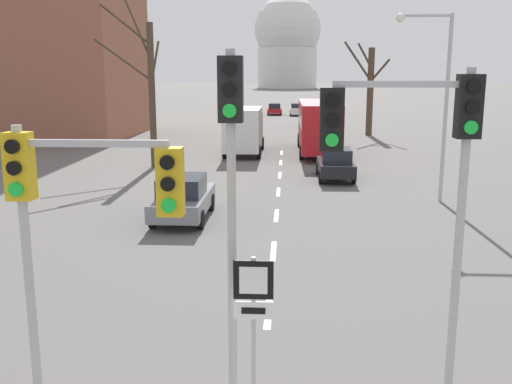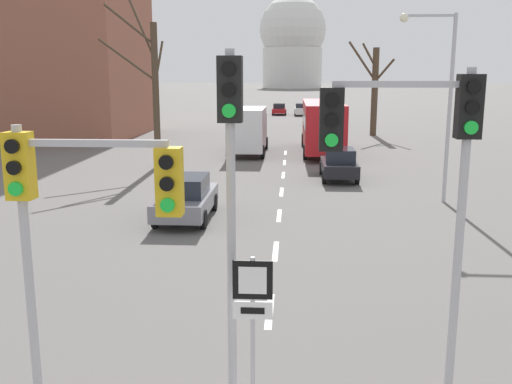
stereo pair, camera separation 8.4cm
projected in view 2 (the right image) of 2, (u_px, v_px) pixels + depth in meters
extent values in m
cube|color=silver|center=(270.00, 311.00, 12.98)|extent=(0.16, 2.00, 0.01)
cube|color=silver|center=(276.00, 251.00, 17.38)|extent=(0.16, 2.00, 0.01)
cube|color=silver|center=(279.00, 215.00, 21.78)|extent=(0.16, 2.00, 0.01)
cube|color=silver|center=(282.00, 192.00, 26.17)|extent=(0.16, 2.00, 0.01)
cube|color=silver|center=(283.00, 175.00, 30.57)|extent=(0.16, 2.00, 0.01)
cube|color=silver|center=(284.00, 162.00, 34.97)|extent=(0.16, 2.00, 0.01)
cube|color=silver|center=(285.00, 153.00, 39.37)|extent=(0.16, 2.00, 0.01)
cylinder|color=#B2B2B7|center=(231.00, 237.00, 8.77)|extent=(0.14, 0.14, 5.64)
cube|color=black|center=(230.00, 89.00, 8.32)|extent=(0.36, 0.28, 0.96)
cylinder|color=black|center=(229.00, 69.00, 8.09)|extent=(0.20, 0.06, 0.20)
cylinder|color=black|center=(229.00, 90.00, 8.15)|extent=(0.20, 0.06, 0.20)
cylinder|color=green|center=(229.00, 111.00, 8.21)|extent=(0.20, 0.06, 0.20)
cylinder|color=#B2B2B7|center=(459.00, 242.00, 8.96)|extent=(0.14, 0.14, 5.38)
cube|color=black|center=(469.00, 107.00, 8.53)|extent=(0.36, 0.28, 0.96)
cylinder|color=black|center=(474.00, 87.00, 8.31)|extent=(0.20, 0.06, 0.20)
cylinder|color=black|center=(473.00, 107.00, 8.37)|extent=(0.20, 0.06, 0.20)
cylinder|color=green|center=(471.00, 128.00, 8.43)|extent=(0.20, 0.06, 0.20)
cube|color=#B2B2B7|center=(401.00, 84.00, 8.53)|extent=(2.05, 0.10, 0.10)
cube|color=black|center=(331.00, 119.00, 8.70)|extent=(0.36, 0.28, 0.96)
cylinder|color=black|center=(333.00, 100.00, 8.48)|extent=(0.20, 0.06, 0.20)
cylinder|color=black|center=(332.00, 120.00, 8.54)|extent=(0.20, 0.06, 0.20)
cylinder|color=green|center=(332.00, 140.00, 8.60)|extent=(0.20, 0.06, 0.20)
cylinder|color=#B2B2B7|center=(29.00, 281.00, 8.38)|extent=(0.14, 0.14, 4.59)
cube|color=gold|center=(20.00, 166.00, 8.04)|extent=(0.36, 0.28, 0.96)
cylinder|color=black|center=(12.00, 146.00, 7.81)|extent=(0.20, 0.06, 0.20)
cylinder|color=black|center=(14.00, 168.00, 7.87)|extent=(0.20, 0.06, 0.20)
cylinder|color=green|center=(16.00, 189.00, 7.93)|extent=(0.20, 0.06, 0.20)
cube|color=#B2B2B7|center=(92.00, 143.00, 7.90)|extent=(2.14, 0.10, 0.10)
cube|color=gold|center=(169.00, 182.00, 7.94)|extent=(0.36, 0.28, 0.96)
cylinder|color=black|center=(166.00, 162.00, 7.72)|extent=(0.20, 0.06, 0.20)
cylinder|color=black|center=(167.00, 184.00, 7.78)|extent=(0.20, 0.06, 0.20)
cylinder|color=green|center=(168.00, 205.00, 7.84)|extent=(0.20, 0.06, 0.20)
cylinder|color=#B2B2B7|center=(253.00, 340.00, 8.68)|extent=(0.07, 0.07, 2.63)
cube|color=black|center=(253.00, 280.00, 8.46)|extent=(0.60, 0.03, 0.60)
cube|color=white|center=(253.00, 280.00, 8.44)|extent=(0.42, 0.01, 0.42)
cube|color=white|center=(253.00, 310.00, 8.56)|extent=(0.60, 0.03, 0.28)
cube|color=black|center=(253.00, 311.00, 8.54)|extent=(0.36, 0.01, 0.10)
cylinder|color=#B2B2B7|center=(450.00, 110.00, 23.34)|extent=(0.16, 0.16, 7.69)
cube|color=#B2B2B7|center=(430.00, 16.00, 22.65)|extent=(2.03, 0.10, 0.10)
sphere|color=#F2EAC6|center=(404.00, 18.00, 22.73)|extent=(0.36, 0.36, 0.36)
cube|color=maroon|center=(279.00, 110.00, 77.26)|extent=(1.83, 4.52, 0.56)
cube|color=#1E232D|center=(279.00, 106.00, 76.92)|extent=(1.55, 2.17, 0.64)
cylinder|color=black|center=(273.00, 112.00, 78.74)|extent=(0.18, 0.61, 0.61)
cylinder|color=black|center=(286.00, 112.00, 78.63)|extent=(0.18, 0.61, 0.61)
cylinder|color=black|center=(273.00, 113.00, 76.00)|extent=(0.18, 0.61, 0.61)
cylinder|color=black|center=(285.00, 113.00, 75.89)|extent=(0.18, 0.61, 0.61)
cube|color=silver|center=(301.00, 110.00, 75.67)|extent=(1.64, 4.35, 0.68)
cube|color=#1E232D|center=(301.00, 106.00, 75.33)|extent=(1.39, 2.09, 0.54)
cylinder|color=black|center=(295.00, 112.00, 77.10)|extent=(0.18, 0.70, 0.70)
cylinder|color=black|center=(306.00, 112.00, 77.01)|extent=(0.18, 0.70, 0.70)
cylinder|color=black|center=(295.00, 113.00, 74.46)|extent=(0.18, 0.70, 0.70)
cylinder|color=black|center=(307.00, 113.00, 74.37)|extent=(0.18, 0.70, 0.70)
cube|color=black|center=(339.00, 166.00, 29.26)|extent=(1.73, 4.25, 0.62)
cube|color=#1E232D|center=(339.00, 155.00, 28.93)|extent=(1.47, 2.04, 0.64)
cylinder|color=black|center=(321.00, 168.00, 30.66)|extent=(0.18, 0.72, 0.72)
cylinder|color=black|center=(352.00, 168.00, 30.56)|extent=(0.18, 0.72, 0.72)
cylinder|color=black|center=(324.00, 177.00, 28.09)|extent=(0.18, 0.72, 0.72)
cylinder|color=black|center=(357.00, 177.00, 27.98)|extent=(0.18, 0.72, 0.72)
cube|color=slate|center=(186.00, 202.00, 21.19)|extent=(1.81, 4.48, 0.62)
cube|color=#1E232D|center=(185.00, 186.00, 20.84)|extent=(1.54, 2.15, 0.69)
cylinder|color=black|center=(172.00, 201.00, 22.66)|extent=(0.18, 0.68, 0.68)
cylinder|color=black|center=(214.00, 202.00, 22.55)|extent=(0.18, 0.68, 0.68)
cylinder|color=black|center=(155.00, 219.00, 19.95)|extent=(0.18, 0.68, 0.68)
cylinder|color=black|center=(204.00, 219.00, 19.84)|extent=(0.18, 0.68, 0.68)
cube|color=#2D4C33|center=(323.00, 119.00, 60.54)|extent=(1.71, 4.33, 0.62)
cube|color=#1E232D|center=(323.00, 114.00, 60.20)|extent=(1.45, 2.08, 0.64)
cylinder|color=black|center=(314.00, 121.00, 61.97)|extent=(0.18, 0.68, 0.68)
cylinder|color=black|center=(329.00, 121.00, 61.87)|extent=(0.18, 0.68, 0.68)
cylinder|color=black|center=(315.00, 123.00, 59.34)|extent=(0.18, 0.68, 0.68)
cylinder|color=black|center=(331.00, 123.00, 59.24)|extent=(0.18, 0.68, 0.68)
cube|color=red|center=(322.00, 124.00, 38.89)|extent=(2.50, 10.80, 3.00)
cube|color=black|center=(322.00, 119.00, 38.82)|extent=(2.52, 10.26, 0.90)
cylinder|color=black|center=(303.00, 140.00, 42.97)|extent=(0.26, 0.96, 0.96)
cylinder|color=black|center=(335.00, 140.00, 42.82)|extent=(0.26, 0.96, 0.96)
cylinder|color=black|center=(305.00, 152.00, 36.10)|extent=(0.26, 0.96, 0.96)
cylinder|color=black|center=(343.00, 152.00, 35.95)|extent=(0.26, 0.96, 0.96)
cube|color=#333842|center=(251.00, 128.00, 41.21)|extent=(2.20, 2.00, 2.10)
cube|color=white|center=(247.00, 129.00, 37.63)|extent=(2.30, 5.20, 2.70)
cylinder|color=black|center=(236.00, 143.00, 41.49)|extent=(0.24, 0.88, 0.88)
cylinder|color=black|center=(266.00, 143.00, 41.35)|extent=(0.24, 0.88, 0.88)
cylinder|color=black|center=(228.00, 152.00, 36.57)|extent=(0.24, 0.88, 0.88)
cylinder|color=black|center=(262.00, 152.00, 36.44)|extent=(0.24, 0.88, 0.88)
cylinder|color=#473828|center=(156.00, 96.00, 32.51)|extent=(0.38, 0.38, 8.15)
cylinder|color=#473828|center=(129.00, 25.00, 31.46)|extent=(2.60, 0.91, 2.20)
cylinder|color=#473828|center=(127.00, 60.00, 32.15)|extent=(3.22, 0.24, 2.40)
cylinder|color=#473828|center=(159.00, 62.00, 32.81)|extent=(0.27, 1.55, 2.41)
cylinder|color=#473828|center=(140.00, 26.00, 32.43)|extent=(1.89, 1.51, 3.64)
cylinder|color=#473828|center=(375.00, 92.00, 49.98)|extent=(0.56, 0.56, 7.61)
cylinder|color=#473828|center=(362.00, 61.00, 49.44)|extent=(2.53, 0.37, 3.43)
cylinder|color=#473828|center=(385.00, 70.00, 48.56)|extent=(1.26, 2.28, 1.85)
cylinder|color=#473828|center=(369.00, 55.00, 50.18)|extent=(1.09, 1.88, 2.16)
cylinder|color=silver|center=(292.00, 68.00, 234.05)|extent=(24.22, 24.22, 16.15)
sphere|color=silver|center=(293.00, 29.00, 230.93)|extent=(26.91, 26.91, 26.91)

